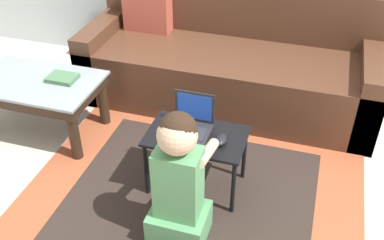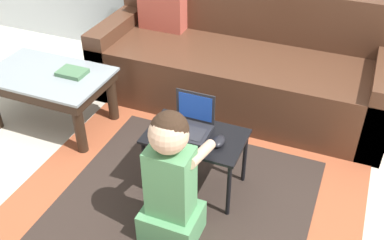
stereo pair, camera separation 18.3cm
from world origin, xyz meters
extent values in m
plane|color=beige|center=(0.00, 0.00, 0.00)|extent=(16.00, 16.00, 0.00)
cube|color=#9E4C2D|center=(0.08, -0.19, 0.00)|extent=(1.95, 1.93, 0.01)
cube|color=#2D231E|center=(0.08, -0.19, 0.01)|extent=(1.40, 1.39, 0.00)
cube|color=#4C2D1E|center=(0.04, 0.99, 0.21)|extent=(2.14, 0.81, 0.43)
cube|color=#4C2D1E|center=(0.04, 1.31, 0.63)|extent=(2.14, 0.18, 0.39)
cube|color=#4C2D1E|center=(-0.95, 0.99, 0.27)|extent=(0.16, 0.81, 0.54)
cube|color=#4C2D1E|center=(1.02, 0.99, 0.27)|extent=(0.16, 0.81, 0.54)
cube|color=#B24C3D|center=(-0.65, 1.15, 0.61)|extent=(0.36, 0.14, 0.36)
cube|color=gray|center=(-1.09, 0.24, 0.39)|extent=(0.82, 0.52, 0.02)
cube|color=black|center=(-1.09, 0.24, 0.35)|extent=(0.79, 0.50, 0.07)
cylinder|color=black|center=(-0.73, 0.04, 0.19)|extent=(0.07, 0.07, 0.39)
cylinder|color=black|center=(-1.44, 0.44, 0.19)|extent=(0.07, 0.07, 0.39)
cylinder|color=black|center=(-0.73, 0.44, 0.19)|extent=(0.07, 0.07, 0.39)
cube|color=black|center=(0.08, 0.01, 0.38)|extent=(0.56, 0.35, 0.02)
cylinder|color=black|center=(-0.17, -0.14, 0.18)|extent=(0.02, 0.02, 0.37)
cylinder|color=black|center=(0.34, -0.14, 0.18)|extent=(0.02, 0.02, 0.37)
cylinder|color=black|center=(-0.17, 0.16, 0.18)|extent=(0.02, 0.02, 0.37)
cylinder|color=black|center=(0.34, 0.16, 0.18)|extent=(0.02, 0.02, 0.37)
cube|color=#232328|center=(0.04, 0.01, 0.39)|extent=(0.23, 0.20, 0.02)
cube|color=#28282D|center=(0.04, -0.01, 0.41)|extent=(0.19, 0.12, 0.00)
cube|color=#232328|center=(0.04, 0.11, 0.50)|extent=(0.23, 0.01, 0.19)
cube|color=#1E47B7|center=(0.04, 0.11, 0.50)|extent=(0.20, 0.00, 0.16)
ellipsoid|color=black|center=(0.23, -0.02, 0.41)|extent=(0.07, 0.11, 0.04)
cube|color=#518E5B|center=(0.11, -0.38, 0.09)|extent=(0.30, 0.25, 0.19)
cube|color=#518E5B|center=(0.11, -0.38, 0.38)|extent=(0.22, 0.16, 0.39)
sphere|color=tan|center=(0.11, -0.38, 0.67)|extent=(0.19, 0.19, 0.19)
sphere|color=black|center=(0.11, -0.37, 0.69)|extent=(0.18, 0.18, 0.18)
cylinder|color=tan|center=(0.00, -0.24, 0.48)|extent=(0.06, 0.30, 0.15)
cylinder|color=tan|center=(0.21, -0.24, 0.48)|extent=(0.06, 0.30, 0.15)
cube|color=#47704C|center=(-0.92, 0.30, 0.42)|extent=(0.19, 0.14, 0.03)
camera|label=1|loc=(0.64, -1.89, 1.90)|focal=42.00mm
camera|label=2|loc=(0.81, -1.83, 1.90)|focal=42.00mm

